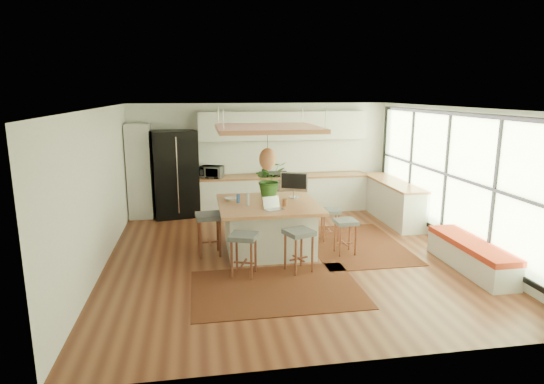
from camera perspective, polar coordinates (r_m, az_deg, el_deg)
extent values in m
plane|color=#512417|center=(8.57, 1.88, -7.87)|extent=(7.00, 7.00, 0.00)
plane|color=white|center=(8.04, 2.02, 10.49)|extent=(7.00, 7.00, 0.00)
plane|color=silver|center=(11.60, -1.45, 4.39)|extent=(6.50, 0.00, 6.50)
plane|color=silver|center=(4.93, 10.00, -6.96)|extent=(6.50, 0.00, 6.50)
plane|color=silver|center=(8.21, -20.88, 0.22)|extent=(0.00, 7.00, 7.00)
plane|color=silver|center=(9.38, 21.81, 1.58)|extent=(0.00, 7.00, 7.00)
cube|color=silver|center=(11.29, -16.21, 2.52)|extent=(0.55, 0.60, 2.25)
cube|color=silver|center=(11.54, 1.50, -0.25)|extent=(4.20, 0.60, 0.88)
cube|color=brown|center=(11.45, 1.52, 2.00)|extent=(4.24, 0.64, 0.05)
cube|color=white|center=(11.67, 1.25, 4.44)|extent=(4.20, 0.02, 0.80)
cube|color=silver|center=(11.43, 1.42, 8.30)|extent=(4.20, 0.34, 0.70)
cube|color=silver|center=(11.15, 14.78, -1.11)|extent=(0.60, 2.50, 0.88)
cube|color=brown|center=(11.06, 14.91, 1.21)|extent=(0.64, 2.54, 0.05)
cube|color=black|center=(7.17, 0.58, -12.02)|extent=(2.60, 1.80, 0.01)
cube|color=black|center=(9.26, 10.32, -6.47)|extent=(1.80, 2.60, 0.01)
imported|color=#A5A5AA|center=(11.17, -7.54, 2.68)|extent=(0.59, 0.46, 0.35)
imported|color=#1E4C19|center=(9.05, -0.31, 1.14)|extent=(0.88, 0.91, 0.54)
imported|color=silver|center=(8.79, -5.24, -0.88)|extent=(0.29, 0.29, 0.05)
cylinder|color=blue|center=(8.57, -4.23, -0.73)|extent=(0.07, 0.07, 0.19)
cylinder|color=silver|center=(8.34, -3.05, -1.08)|extent=(0.07, 0.07, 0.19)
cylinder|color=brown|center=(8.29, 1.53, -1.15)|extent=(0.07, 0.07, 0.19)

